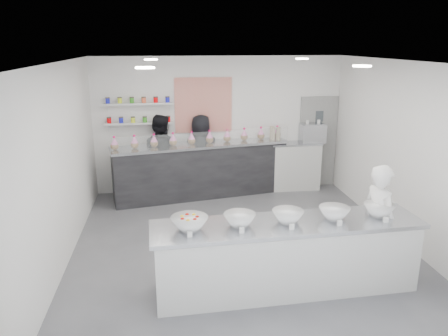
% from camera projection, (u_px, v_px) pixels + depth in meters
% --- Properties ---
extents(floor, '(6.00, 6.00, 0.00)m').
position_uv_depth(floor, '(241.00, 246.00, 7.30)').
color(floor, '#515156').
rests_on(floor, ground).
extents(ceiling, '(6.00, 6.00, 0.00)m').
position_uv_depth(ceiling, '(243.00, 62.00, 6.47)').
color(ceiling, white).
rests_on(ceiling, floor).
extents(back_wall, '(5.50, 0.00, 5.50)m').
position_uv_depth(back_wall, '(219.00, 125.00, 9.74)').
color(back_wall, white).
rests_on(back_wall, floor).
extents(left_wall, '(0.00, 6.00, 6.00)m').
position_uv_depth(left_wall, '(61.00, 166.00, 6.54)').
color(left_wall, white).
rests_on(left_wall, floor).
extents(right_wall, '(0.00, 6.00, 6.00)m').
position_uv_depth(right_wall, '(405.00, 154.00, 7.23)').
color(right_wall, white).
rests_on(right_wall, floor).
extents(back_door, '(0.88, 0.04, 2.10)m').
position_uv_depth(back_door, '(318.00, 142.00, 10.13)').
color(back_door, gray).
rests_on(back_door, floor).
extents(pattern_panel, '(1.25, 0.03, 1.20)m').
position_uv_depth(pattern_panel, '(203.00, 105.00, 9.55)').
color(pattern_panel, red).
rests_on(pattern_panel, back_wall).
extents(jar_shelf_lower, '(1.45, 0.22, 0.04)m').
position_uv_depth(jar_shelf_lower, '(139.00, 123.00, 9.40)').
color(jar_shelf_lower, silver).
rests_on(jar_shelf_lower, back_wall).
extents(jar_shelf_upper, '(1.45, 0.22, 0.04)m').
position_uv_depth(jar_shelf_upper, '(138.00, 104.00, 9.28)').
color(jar_shelf_upper, silver).
rests_on(jar_shelf_upper, back_wall).
extents(preserve_jars, '(1.45, 0.10, 0.56)m').
position_uv_depth(preserve_jars, '(138.00, 110.00, 9.30)').
color(preserve_jars, '#FB0005').
rests_on(preserve_jars, jar_shelf_lower).
extents(downlight_0, '(0.24, 0.24, 0.02)m').
position_uv_depth(downlight_0, '(145.00, 68.00, 5.34)').
color(downlight_0, white).
rests_on(downlight_0, ceiling).
extents(downlight_1, '(0.24, 0.24, 0.02)m').
position_uv_depth(downlight_1, '(362.00, 66.00, 5.70)').
color(downlight_1, white).
rests_on(downlight_1, ceiling).
extents(downlight_2, '(0.24, 0.24, 0.02)m').
position_uv_depth(downlight_2, '(151.00, 59.00, 7.82)').
color(downlight_2, white).
rests_on(downlight_2, ceiling).
extents(downlight_3, '(0.24, 0.24, 0.02)m').
position_uv_depth(downlight_3, '(302.00, 59.00, 8.17)').
color(downlight_3, white).
rests_on(downlight_3, ceiling).
extents(prep_counter, '(3.65, 0.98, 0.99)m').
position_uv_depth(prep_counter, '(286.00, 256.00, 5.91)').
color(prep_counter, silver).
rests_on(prep_counter, floor).
extents(back_bar, '(3.88, 1.41, 1.18)m').
position_uv_depth(back_bar, '(201.00, 170.00, 9.53)').
color(back_bar, black).
rests_on(back_bar, floor).
extents(sneeze_guard, '(3.70, 0.73, 0.32)m').
position_uv_depth(sneeze_guard, '(205.00, 140.00, 9.01)').
color(sneeze_guard, white).
rests_on(sneeze_guard, back_bar).
extents(espresso_ledge, '(1.47, 0.47, 1.09)m').
position_uv_depth(espresso_ledge, '(287.00, 166.00, 9.99)').
color(espresso_ledge, silver).
rests_on(espresso_ledge, floor).
extents(espresso_machine, '(0.54, 0.37, 0.41)m').
position_uv_depth(espresso_machine, '(312.00, 133.00, 9.85)').
color(espresso_machine, '#93969E').
rests_on(espresso_machine, espresso_ledge).
extents(cup_stacks, '(0.24, 0.24, 0.38)m').
position_uv_depth(cup_stacks, '(275.00, 135.00, 9.75)').
color(cup_stacks, tan).
rests_on(cup_stacks, espresso_ledge).
extents(prep_bowls, '(3.04, 0.64, 0.17)m').
position_uv_depth(prep_bowls, '(288.00, 216.00, 5.75)').
color(prep_bowls, white).
rests_on(prep_bowls, prep_counter).
extents(label_cards, '(2.66, 0.04, 0.07)m').
position_uv_depth(label_cards, '(298.00, 237.00, 5.25)').
color(label_cards, white).
rests_on(label_cards, prep_counter).
extents(cookie_bags, '(3.73, 0.87, 0.28)m').
position_uv_depth(cookie_bags, '(201.00, 137.00, 9.32)').
color(cookie_bags, '#FF79CB').
rests_on(cookie_bags, back_bar).
extents(woman_prep, '(0.51, 0.68, 1.68)m').
position_uv_depth(woman_prep, '(379.00, 222.00, 6.14)').
color(woman_prep, white).
rests_on(woman_prep, floor).
extents(staff_left, '(1.06, 0.96, 1.79)m').
position_uv_depth(staff_left, '(160.00, 155.00, 9.57)').
color(staff_left, black).
rests_on(staff_left, floor).
extents(staff_right, '(0.88, 0.59, 1.77)m').
position_uv_depth(staff_right, '(201.00, 154.00, 9.69)').
color(staff_right, black).
rests_on(staff_right, floor).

